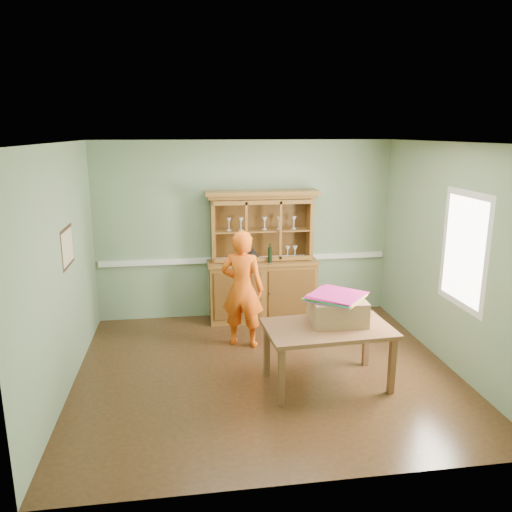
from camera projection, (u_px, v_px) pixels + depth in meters
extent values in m
plane|color=#4E2F19|center=(266.00, 371.00, 6.03)|extent=(4.50, 4.50, 0.00)
plane|color=white|center=(267.00, 143.00, 5.37)|extent=(4.50, 4.50, 0.00)
plane|color=gray|center=(245.00, 230.00, 7.62)|extent=(4.50, 0.00, 4.50)
plane|color=gray|center=(62.00, 271.00, 5.39)|extent=(0.00, 4.00, 4.00)
plane|color=gray|center=(450.00, 257.00, 6.02)|extent=(0.00, 4.00, 4.00)
plane|color=gray|center=(310.00, 330.00, 3.78)|extent=(4.50, 0.00, 4.50)
cube|color=silver|center=(246.00, 259.00, 7.71)|extent=(4.41, 0.05, 0.08)
cube|color=#342214|center=(68.00, 247.00, 5.63)|extent=(0.03, 0.60, 0.46)
cube|color=beige|center=(68.00, 247.00, 5.63)|extent=(0.01, 0.52, 0.38)
cube|color=silver|center=(464.00, 250.00, 5.69)|extent=(0.03, 0.96, 1.36)
cube|color=white|center=(463.00, 250.00, 5.69)|extent=(0.01, 0.80, 1.20)
cube|color=brown|center=(262.00, 291.00, 7.64)|extent=(1.61, 0.49, 0.89)
cube|color=brown|center=(262.00, 262.00, 7.51)|extent=(1.66, 0.54, 0.04)
cube|color=brown|center=(260.00, 227.00, 7.62)|extent=(1.52, 0.04, 0.94)
cube|color=brown|center=(213.00, 230.00, 7.38)|extent=(0.05, 0.34, 0.94)
cube|color=brown|center=(309.00, 228.00, 7.58)|extent=(0.05, 0.34, 0.94)
cube|color=brown|center=(262.00, 196.00, 7.36)|extent=(1.61, 0.39, 0.05)
cube|color=brown|center=(262.00, 192.00, 7.33)|extent=(1.68, 0.43, 0.05)
cube|color=brown|center=(262.00, 230.00, 7.48)|extent=(1.41, 0.29, 0.02)
imported|color=#B2B2B7|center=(253.00, 254.00, 7.55)|extent=(0.16, 0.16, 0.17)
imported|color=gold|center=(235.00, 258.00, 7.53)|extent=(0.19, 0.19, 0.05)
cylinder|color=black|center=(270.00, 253.00, 7.35)|extent=(0.06, 0.06, 0.29)
cube|color=brown|center=(328.00, 328.00, 5.57)|extent=(1.45, 0.92, 0.05)
cube|color=brown|center=(281.00, 377.00, 5.21)|extent=(0.07, 0.07, 0.65)
cube|color=brown|center=(267.00, 349.00, 5.86)|extent=(0.07, 0.07, 0.65)
cube|color=brown|center=(392.00, 366.00, 5.45)|extent=(0.07, 0.07, 0.65)
cube|color=brown|center=(366.00, 341.00, 6.11)|extent=(0.07, 0.07, 0.65)
cube|color=#A27B53|center=(337.00, 311.00, 5.65)|extent=(0.62, 0.50, 0.28)
cube|color=#C171EE|center=(335.00, 299.00, 5.61)|extent=(0.76, 0.76, 0.01)
cube|color=yellow|center=(335.00, 298.00, 5.61)|extent=(0.76, 0.76, 0.01)
cube|color=green|center=(336.00, 297.00, 5.60)|extent=(0.76, 0.76, 0.01)
cube|color=#2EDAD1|center=(336.00, 297.00, 5.60)|extent=(0.76, 0.76, 0.01)
cube|color=pink|center=(336.00, 296.00, 5.60)|extent=(0.76, 0.76, 0.01)
cube|color=#E5238E|center=(336.00, 295.00, 5.60)|extent=(0.76, 0.76, 0.01)
cube|color=#C91E76|center=(336.00, 294.00, 5.59)|extent=(0.76, 0.76, 0.01)
imported|color=#EE570F|center=(242.00, 289.00, 6.60)|extent=(0.68, 0.57, 1.58)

